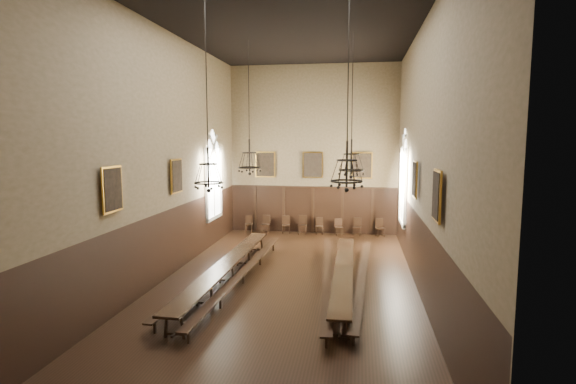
% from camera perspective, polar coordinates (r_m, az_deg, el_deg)
% --- Properties ---
extents(floor, '(9.00, 18.00, 0.02)m').
position_cam_1_polar(floor, '(16.09, -0.20, -11.75)').
color(floor, black).
rests_on(floor, ground).
extents(ceiling, '(9.00, 18.00, 0.02)m').
position_cam_1_polar(ceiling, '(15.74, -0.21, 21.15)').
color(ceiling, black).
rests_on(ceiling, ground).
extents(wall_back, '(9.00, 0.02, 9.00)m').
position_cam_1_polar(wall_back, '(24.20, 3.21, 5.37)').
color(wall_back, '#816C4F').
rests_on(wall_back, ground).
extents(wall_front, '(9.00, 0.02, 9.00)m').
position_cam_1_polar(wall_front, '(6.55, -12.87, 1.22)').
color(wall_front, '#816C4F').
rests_on(wall_front, ground).
extents(wall_left, '(0.02, 18.00, 9.00)m').
position_cam_1_polar(wall_left, '(16.59, -15.82, 4.44)').
color(wall_left, '#816C4F').
rests_on(wall_left, ground).
extents(wall_right, '(0.02, 18.00, 9.00)m').
position_cam_1_polar(wall_right, '(15.21, 16.86, 4.21)').
color(wall_right, '#816C4F').
rests_on(wall_right, ground).
extents(wainscot_panelling, '(9.00, 18.00, 2.50)m').
position_cam_1_polar(wainscot_panelling, '(15.74, -0.20, -7.40)').
color(wainscot_panelling, black).
rests_on(wainscot_panelling, floor).
extents(table_left, '(0.84, 9.90, 0.77)m').
position_cam_1_polar(table_left, '(16.26, -7.76, -10.15)').
color(table_left, black).
rests_on(table_left, floor).
extents(table_right, '(0.71, 9.08, 0.71)m').
position_cam_1_polar(table_right, '(15.87, 7.07, -10.69)').
color(table_right, black).
rests_on(table_right, floor).
extents(bench_left_outer, '(0.79, 9.40, 0.42)m').
position_cam_1_polar(bench_left_outer, '(16.49, -9.28, -10.36)').
color(bench_left_outer, black).
rests_on(bench_left_outer, floor).
extents(bench_left_inner, '(0.69, 10.36, 0.47)m').
position_cam_1_polar(bench_left_inner, '(16.22, -5.71, -10.49)').
color(bench_left_inner, black).
rests_on(bench_left_inner, floor).
extents(bench_right_inner, '(0.94, 10.43, 0.47)m').
position_cam_1_polar(bench_right_inner, '(16.07, 5.08, -10.64)').
color(bench_right_inner, black).
rests_on(bench_right_inner, floor).
extents(bench_right_outer, '(0.78, 9.86, 0.44)m').
position_cam_1_polar(bench_right_outer, '(16.00, 9.36, -10.85)').
color(bench_right_outer, black).
rests_on(bench_right_outer, floor).
extents(chair_0, '(0.46, 0.46, 0.91)m').
position_cam_1_polar(chair_0, '(24.82, -4.99, -4.44)').
color(chair_0, black).
rests_on(chair_0, floor).
extents(chair_1, '(0.46, 0.46, 0.95)m').
position_cam_1_polar(chair_1, '(24.52, -2.88, -4.53)').
color(chair_1, black).
rests_on(chair_1, floor).
extents(chair_2, '(0.48, 0.48, 0.93)m').
position_cam_1_polar(chair_2, '(24.40, -0.25, -4.59)').
color(chair_2, black).
rests_on(chair_2, floor).
extents(chair_3, '(0.44, 0.44, 0.99)m').
position_cam_1_polar(chair_3, '(24.20, 1.84, -4.65)').
color(chair_3, black).
rests_on(chair_3, floor).
extents(chair_4, '(0.43, 0.43, 0.89)m').
position_cam_1_polar(chair_4, '(24.21, 4.00, -4.74)').
color(chair_4, black).
rests_on(chair_4, floor).
extents(chair_5, '(0.49, 0.49, 0.87)m').
position_cam_1_polar(chair_5, '(24.08, 6.48, -4.84)').
color(chair_5, black).
rests_on(chair_5, floor).
extents(chair_6, '(0.46, 0.46, 0.93)m').
position_cam_1_polar(chair_6, '(24.11, 8.73, -4.81)').
color(chair_6, black).
rests_on(chair_6, floor).
extents(chair_7, '(0.53, 0.53, 0.94)m').
position_cam_1_polar(chair_7, '(24.06, 11.61, -4.89)').
color(chair_7, black).
rests_on(chair_7, floor).
extents(chandelier_back_left, '(0.94, 0.94, 5.24)m').
position_cam_1_polar(chandelier_back_left, '(18.40, -4.91, 4.10)').
color(chandelier_back_left, black).
rests_on(chandelier_back_left, ceiling).
extents(chandelier_back_right, '(0.95, 0.95, 5.25)m').
position_cam_1_polar(chandelier_back_right, '(17.17, 8.03, 3.80)').
color(chandelier_back_right, black).
rests_on(chandelier_back_right, ceiling).
extents(chandelier_front_left, '(0.85, 0.85, 5.32)m').
position_cam_1_polar(chandelier_front_left, '(13.27, -10.09, 2.69)').
color(chandelier_front_left, black).
rests_on(chandelier_front_left, ceiling).
extents(chandelier_front_right, '(0.91, 0.91, 5.23)m').
position_cam_1_polar(chandelier_front_right, '(12.61, 7.47, 2.84)').
color(chandelier_front_right, black).
rests_on(chandelier_front_right, ceiling).
extents(portrait_back_0, '(1.10, 0.12, 1.40)m').
position_cam_1_polar(portrait_back_0, '(24.50, -2.91, 3.51)').
color(portrait_back_0, '#B3812B').
rests_on(portrait_back_0, wall_back).
extents(portrait_back_1, '(1.10, 0.12, 1.40)m').
position_cam_1_polar(portrait_back_1, '(24.10, 3.16, 3.46)').
color(portrait_back_1, '#B3812B').
rests_on(portrait_back_1, wall_back).
extents(portrait_back_2, '(1.10, 0.12, 1.40)m').
position_cam_1_polar(portrait_back_2, '(23.98, 9.37, 3.36)').
color(portrait_back_2, '#B3812B').
rests_on(portrait_back_2, wall_back).
extents(portrait_left_0, '(0.12, 1.00, 1.30)m').
position_cam_1_polar(portrait_left_0, '(17.50, -13.98, 1.98)').
color(portrait_left_0, '#B3812B').
rests_on(portrait_left_0, wall_left).
extents(portrait_left_1, '(0.12, 1.00, 1.30)m').
position_cam_1_polar(portrait_left_1, '(13.49, -21.42, 0.32)').
color(portrait_left_1, '#B3812B').
rests_on(portrait_left_1, wall_left).
extents(portrait_right_0, '(0.12, 1.00, 1.30)m').
position_cam_1_polar(portrait_right_0, '(16.24, 15.83, 1.56)').
color(portrait_right_0, '#B3812B').
rests_on(portrait_right_0, wall_right).
extents(portrait_right_1, '(0.12, 1.00, 1.30)m').
position_cam_1_polar(portrait_right_1, '(11.81, 18.40, -0.42)').
color(portrait_right_1, '#B3812B').
rests_on(portrait_right_1, wall_right).
extents(window_right, '(0.20, 2.20, 4.60)m').
position_cam_1_polar(window_right, '(20.73, 14.47, 1.87)').
color(window_right, white).
rests_on(window_right, wall_right).
extents(window_left, '(0.20, 2.20, 4.60)m').
position_cam_1_polar(window_left, '(21.74, -9.47, 2.21)').
color(window_left, white).
rests_on(window_left, wall_left).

